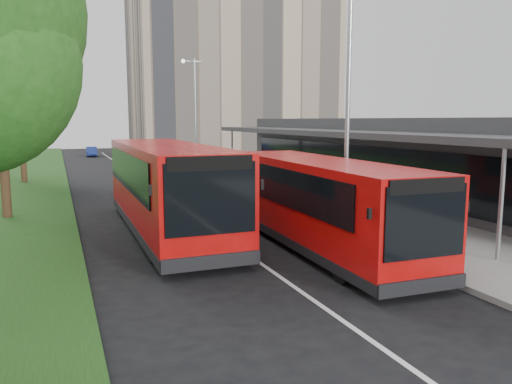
# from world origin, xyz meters

# --- Properties ---
(ground) EXTENTS (120.00, 120.00, 0.00)m
(ground) POSITION_xyz_m (0.00, 0.00, 0.00)
(ground) COLOR black
(ground) RESTS_ON ground
(pavement) EXTENTS (5.00, 80.00, 0.15)m
(pavement) POSITION_xyz_m (6.00, 20.00, 0.07)
(pavement) COLOR gray
(pavement) RESTS_ON ground
(grass_verge) EXTENTS (5.00, 80.00, 0.10)m
(grass_verge) POSITION_xyz_m (-7.00, 20.00, 0.05)
(grass_verge) COLOR #1C4415
(grass_verge) RESTS_ON ground
(lane_centre_line) EXTENTS (0.12, 70.00, 0.01)m
(lane_centre_line) POSITION_xyz_m (0.00, 15.00, 0.01)
(lane_centre_line) COLOR silver
(lane_centre_line) RESTS_ON ground
(kerb_dashes) EXTENTS (0.12, 56.00, 0.01)m
(kerb_dashes) POSITION_xyz_m (3.30, 19.00, 0.01)
(kerb_dashes) COLOR silver
(kerb_dashes) RESTS_ON ground
(office_block) EXTENTS (22.00, 12.00, 18.00)m
(office_block) POSITION_xyz_m (14.00, 42.00, 9.00)
(office_block) COLOR tan
(office_block) RESTS_ON ground
(station_building) EXTENTS (7.70, 26.00, 4.00)m
(station_building) POSITION_xyz_m (10.86, 8.00, 2.04)
(station_building) COLOR #2D2D30
(station_building) RESTS_ON ground
(tree_far) EXTENTS (4.58, 4.58, 7.34)m
(tree_far) POSITION_xyz_m (-7.01, 21.05, 4.74)
(tree_far) COLOR #352415
(tree_far) RESTS_ON ground
(lamp_post_near) EXTENTS (1.44, 0.28, 8.00)m
(lamp_post_near) POSITION_xyz_m (4.12, 2.00, 4.72)
(lamp_post_near) COLOR #93959B
(lamp_post_near) RESTS_ON pavement
(lamp_post_far) EXTENTS (1.44, 0.28, 8.00)m
(lamp_post_far) POSITION_xyz_m (4.12, 22.00, 4.72)
(lamp_post_far) COLOR #93959B
(lamp_post_far) RESTS_ON pavement
(bus_main) EXTENTS (2.74, 9.70, 2.72)m
(bus_main) POSITION_xyz_m (2.28, 0.32, 1.40)
(bus_main) COLOR red
(bus_main) RESTS_ON ground
(bus_second) EXTENTS (2.95, 10.90, 3.08)m
(bus_second) POSITION_xyz_m (-1.58, 4.24, 1.58)
(bus_second) COLOR red
(bus_second) RESTS_ON ground
(litter_bin) EXTENTS (0.62, 0.62, 0.99)m
(litter_bin) POSITION_xyz_m (5.69, 9.40, 0.64)
(litter_bin) COLOR #3A2018
(litter_bin) RESTS_ON pavement
(bollard) EXTENTS (0.21, 0.21, 1.07)m
(bollard) POSITION_xyz_m (5.32, 18.90, 0.69)
(bollard) COLOR #F4F00C
(bollard) RESTS_ON pavement
(car_near) EXTENTS (2.12, 3.56, 1.14)m
(car_near) POSITION_xyz_m (1.69, 36.94, 0.57)
(car_near) COLOR #4F140B
(car_near) RESTS_ON ground
(car_far) EXTENTS (1.22, 3.20, 1.04)m
(car_far) POSITION_xyz_m (-1.55, 44.02, 0.52)
(car_far) COLOR navy
(car_far) RESTS_ON ground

